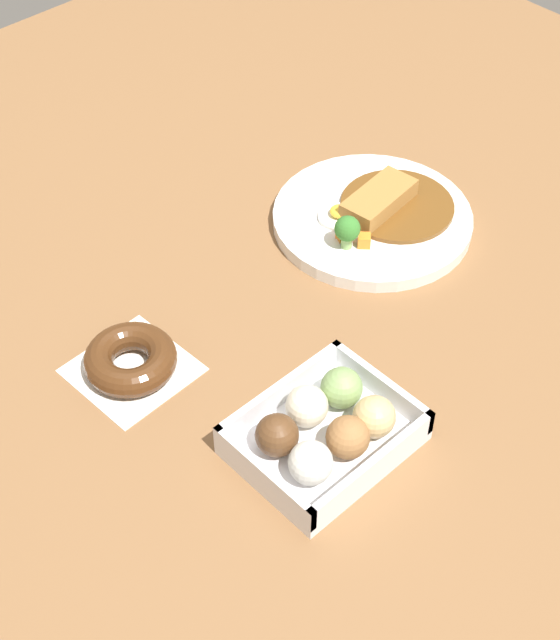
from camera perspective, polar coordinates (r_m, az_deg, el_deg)
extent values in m
plane|color=brown|center=(1.18, 1.17, 1.94)|extent=(1.60, 1.60, 0.00)
cylinder|color=white|center=(1.27, 5.50, 5.99)|extent=(0.26, 0.26, 0.02)
cylinder|color=brown|center=(1.27, 6.97, 6.76)|extent=(0.15, 0.15, 0.01)
cube|color=#A87538|center=(1.26, 5.89, 7.13)|extent=(0.11, 0.06, 0.02)
cylinder|color=white|center=(1.25, 3.52, 6.13)|extent=(0.05, 0.05, 0.00)
ellipsoid|color=yellow|center=(1.24, 3.54, 6.46)|extent=(0.02, 0.02, 0.01)
cylinder|color=#8CB766|center=(1.21, 3.91, 4.74)|extent=(0.01, 0.01, 0.02)
sphere|color=#387A2D|center=(1.19, 3.96, 5.48)|extent=(0.03, 0.03, 0.03)
cube|color=orange|center=(1.22, 3.83, 5.21)|extent=(0.02, 0.02, 0.02)
cube|color=orange|center=(1.22, 3.76, 5.09)|extent=(0.02, 0.02, 0.01)
cube|color=orange|center=(1.21, 5.01, 4.72)|extent=(0.02, 0.02, 0.02)
cube|color=white|center=(1.02, 2.62, -7.24)|extent=(0.18, 0.14, 0.01)
cube|color=white|center=(0.96, -1.00, -9.28)|extent=(0.01, 0.14, 0.03)
cube|color=white|center=(1.04, 6.00, -3.92)|extent=(0.01, 0.14, 0.03)
cube|color=white|center=(0.97, 5.50, -8.77)|extent=(0.18, 0.01, 0.03)
cube|color=white|center=(1.03, -0.01, -4.35)|extent=(0.18, 0.01, 0.03)
sphere|color=silver|center=(0.96, 1.83, -8.47)|extent=(0.05, 0.05, 0.05)
sphere|color=#9E6B3D|center=(0.98, 4.04, -6.95)|extent=(0.05, 0.05, 0.05)
sphere|color=#DBB77A|center=(1.00, 5.61, -5.74)|extent=(0.05, 0.05, 0.05)
sphere|color=brown|center=(0.98, -0.18, -6.85)|extent=(0.05, 0.05, 0.05)
sphere|color=#EFE5C6|center=(1.01, 1.61, -5.14)|extent=(0.05, 0.05, 0.05)
sphere|color=#84A860|center=(1.02, 3.68, -4.04)|extent=(0.05, 0.05, 0.05)
cube|color=white|center=(1.10, -8.76, -2.93)|extent=(0.13, 0.13, 0.00)
torus|color=#4C2B14|center=(1.08, -8.86, -2.32)|extent=(0.10, 0.10, 0.03)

